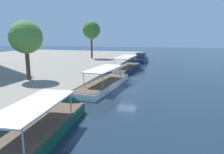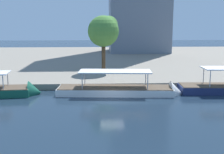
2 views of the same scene
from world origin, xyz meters
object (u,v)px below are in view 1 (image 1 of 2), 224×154
at_px(mooring_bollard_0, 131,56).
at_px(tree_2, 25,36).
at_px(motor_yacht_4, 142,60).
at_px(tree_0, 91,30).
at_px(tour_boat_2, 107,84).
at_px(tour_boat_3, 127,69).
at_px(tour_boat_1, 45,130).

relative_size(mooring_bollard_0, tree_2, 0.10).
bearing_deg(mooring_bollard_0, motor_yacht_4, -140.88).
bearing_deg(mooring_bollard_0, tree_2, 166.11).
height_order(mooring_bollard_0, tree_0, tree_0).
distance_m(tour_boat_2, tree_0, 32.81).
distance_m(tour_boat_3, motor_yacht_4, 14.65).
bearing_deg(mooring_bollard_0, tour_boat_2, -175.16).
relative_size(tour_boat_2, tree_2, 1.71).
distance_m(motor_yacht_4, tree_2, 34.26).
xyz_separation_m(tour_boat_2, motor_yacht_4, (29.18, -0.87, 0.46)).
bearing_deg(tour_boat_3, motor_yacht_4, -0.55).
height_order(motor_yacht_4, tree_2, tree_2).
xyz_separation_m(tour_boat_1, tree_2, (13.71, 11.77, 6.79)).
bearing_deg(tree_2, tree_0, 3.25).
distance_m(tour_boat_3, tree_2, 21.39).
distance_m(tour_boat_1, tree_2, 19.30).
xyz_separation_m(tour_boat_1, motor_yacht_4, (44.92, -0.82, 0.40)).
bearing_deg(tour_boat_2, mooring_bollard_0, 8.92).
bearing_deg(tree_2, tour_boat_1, -139.35).
relative_size(tour_boat_3, tree_2, 1.79).
bearing_deg(motor_yacht_4, tour_boat_2, -179.81).
relative_size(tour_boat_2, mooring_bollard_0, 17.83).
height_order(motor_yacht_4, tree_0, tree_0).
relative_size(tour_boat_3, mooring_bollard_0, 18.61).
relative_size(motor_yacht_4, mooring_bollard_0, 10.97).
height_order(mooring_bollard_0, tree_2, tree_2).
xyz_separation_m(tour_boat_2, mooring_bollard_0, (33.77, 2.86, 0.93)).
bearing_deg(motor_yacht_4, tour_boat_3, 178.13).
height_order(tree_0, tree_2, tree_0).
bearing_deg(tour_boat_1, tour_boat_3, -5.08).
xyz_separation_m(tour_boat_2, tour_boat_3, (14.57, 0.09, 0.03)).
bearing_deg(tree_2, tour_boat_3, -35.00).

